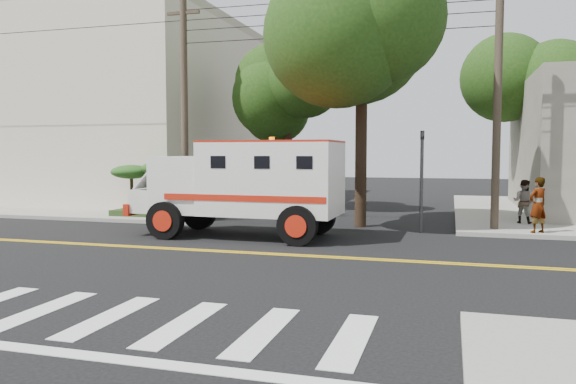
% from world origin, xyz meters
% --- Properties ---
extents(ground, '(100.00, 100.00, 0.00)m').
position_xyz_m(ground, '(0.00, 0.00, 0.00)').
color(ground, black).
rests_on(ground, ground).
extents(sidewalk_nw, '(17.00, 17.00, 0.15)m').
position_xyz_m(sidewalk_nw, '(-13.50, 13.50, 0.07)').
color(sidewalk_nw, gray).
rests_on(sidewalk_nw, ground).
extents(building_left, '(16.00, 14.00, 10.00)m').
position_xyz_m(building_left, '(-15.50, 15.00, 5.15)').
color(building_left, beige).
rests_on(building_left, sidewalk_nw).
extents(utility_pole_left, '(0.28, 0.28, 9.00)m').
position_xyz_m(utility_pole_left, '(-5.60, 6.00, 4.50)').
color(utility_pole_left, '#382D23').
rests_on(utility_pole_left, ground).
extents(utility_pole_right, '(0.28, 0.28, 9.00)m').
position_xyz_m(utility_pole_right, '(6.30, 6.20, 4.50)').
color(utility_pole_right, '#382D23').
rests_on(utility_pole_right, ground).
extents(tree_main, '(6.08, 5.70, 9.85)m').
position_xyz_m(tree_main, '(1.94, 6.21, 7.20)').
color(tree_main, black).
rests_on(tree_main, ground).
extents(tree_left, '(4.48, 4.20, 7.70)m').
position_xyz_m(tree_left, '(-2.68, 11.79, 5.73)').
color(tree_left, black).
rests_on(tree_left, ground).
extents(tree_right, '(4.80, 4.50, 8.20)m').
position_xyz_m(tree_right, '(8.84, 15.77, 6.09)').
color(tree_right, black).
rests_on(tree_right, ground).
extents(traffic_signal, '(0.15, 0.18, 3.60)m').
position_xyz_m(traffic_signal, '(3.80, 5.60, 2.23)').
color(traffic_signal, '#3F3F42').
rests_on(traffic_signal, ground).
extents(accessibility_sign, '(0.45, 0.10, 2.02)m').
position_xyz_m(accessibility_sign, '(-6.20, 6.17, 1.37)').
color(accessibility_sign, '#3F3F42').
rests_on(accessibility_sign, ground).
extents(palm_planter, '(3.52, 2.63, 2.36)m').
position_xyz_m(palm_planter, '(-7.44, 6.62, 1.65)').
color(palm_planter, '#1E3314').
rests_on(palm_planter, sidewalk_nw).
extents(armored_truck, '(7.11, 2.96, 3.22)m').
position_xyz_m(armored_truck, '(-1.79, 2.85, 1.83)').
color(armored_truck, silver).
rests_on(armored_truck, ground).
extents(pedestrian_a, '(0.81, 0.77, 1.87)m').
position_xyz_m(pedestrian_a, '(7.61, 5.50, 1.08)').
color(pedestrian_a, gray).
rests_on(pedestrian_a, sidewalk_ne).
extents(pedestrian_b, '(1.00, 0.92, 1.66)m').
position_xyz_m(pedestrian_b, '(7.46, 8.13, 0.98)').
color(pedestrian_b, gray).
rests_on(pedestrian_b, sidewalk_ne).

